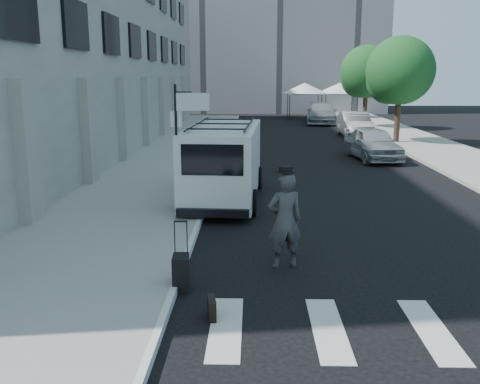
# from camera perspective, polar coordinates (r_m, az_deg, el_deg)

# --- Properties ---
(ground) EXTENTS (120.00, 120.00, 0.00)m
(ground) POSITION_cam_1_polar(r_m,az_deg,el_deg) (11.41, 4.32, -7.52)
(ground) COLOR black
(ground) RESTS_ON ground
(sidewalk_left) EXTENTS (4.50, 48.00, 0.15)m
(sidewalk_left) POSITION_cam_1_polar(r_m,az_deg,el_deg) (27.23, -6.35, 4.27)
(sidewalk_left) COLOR gray
(sidewalk_left) RESTS_ON ground
(sidewalk_right) EXTENTS (4.00, 56.00, 0.15)m
(sidewalk_right) POSITION_cam_1_polar(r_m,az_deg,el_deg) (32.40, 18.68, 4.98)
(sidewalk_right) COLOR gray
(sidewalk_right) RESTS_ON ground
(building_left) EXTENTS (10.00, 44.00, 12.00)m
(building_left) POSITION_cam_1_polar(r_m,az_deg,el_deg) (30.80, -20.12, 15.60)
(building_left) COLOR gray
(building_left) RESTS_ON ground
(sign_pole) EXTENTS (1.03, 0.07, 3.50)m
(sign_pole) POSITION_cam_1_polar(r_m,az_deg,el_deg) (14.09, -5.89, 7.32)
(sign_pole) COLOR black
(sign_pole) RESTS_ON sidewalk_left
(tree_near) EXTENTS (3.80, 3.83, 6.03)m
(tree_near) POSITION_cam_1_polar(r_m,az_deg,el_deg) (31.91, 16.46, 12.05)
(tree_near) COLOR black
(tree_near) RESTS_ON ground
(tree_far) EXTENTS (3.80, 3.83, 6.03)m
(tree_far) POSITION_cam_1_polar(r_m,az_deg,el_deg) (40.68, 13.17, 12.19)
(tree_far) COLOR black
(tree_far) RESTS_ON ground
(tent_left) EXTENTS (4.00, 4.00, 3.20)m
(tent_left) POSITION_cam_1_polar(r_m,az_deg,el_deg) (48.95, 6.91, 10.91)
(tent_left) COLOR black
(tent_left) RESTS_ON ground
(tent_right) EXTENTS (4.00, 4.00, 3.20)m
(tent_right) POSITION_cam_1_polar(r_m,az_deg,el_deg) (49.84, 10.59, 10.82)
(tent_right) COLOR black
(tent_right) RESTS_ON ground
(businessman) EXTENTS (0.82, 0.65, 1.99)m
(businessman) POSITION_cam_1_polar(r_m,az_deg,el_deg) (10.87, 4.81, -3.04)
(businessman) COLOR #3E3E41
(businessman) RESTS_ON ground
(briefcase) EXTENTS (0.18, 0.45, 0.34)m
(briefcase) POSITION_cam_1_polar(r_m,az_deg,el_deg) (8.89, -3.02, -12.28)
(briefcase) COLOR black
(briefcase) RESTS_ON ground
(suitcase) EXTENTS (0.31, 0.47, 1.27)m
(suitcase) POSITION_cam_1_polar(r_m,az_deg,el_deg) (9.94, -6.34, -8.56)
(suitcase) COLOR black
(suitcase) RESTS_ON ground
(cargo_van) EXTENTS (2.45, 6.31, 2.34)m
(cargo_van) POSITION_cam_1_polar(r_m,az_deg,el_deg) (16.84, -1.68, 3.25)
(cargo_van) COLOR white
(cargo_van) RESTS_ON ground
(parked_car_a) EXTENTS (2.31, 4.65, 1.52)m
(parked_car_a) POSITION_cam_1_polar(r_m,az_deg,el_deg) (25.76, 13.98, 5.06)
(parked_car_a) COLOR #A4A8AC
(parked_car_a) RESTS_ON ground
(parked_car_b) EXTENTS (1.74, 4.84, 1.59)m
(parked_car_b) POSITION_cam_1_polar(r_m,az_deg,el_deg) (35.11, 12.12, 7.05)
(parked_car_b) COLOR #54575C
(parked_car_b) RESTS_ON ground
(parked_car_c) EXTENTS (2.97, 6.00, 1.68)m
(parked_car_c) POSITION_cam_1_polar(r_m,az_deg,el_deg) (44.43, 8.72, 8.30)
(parked_car_c) COLOR #9DA0A4
(parked_car_c) RESTS_ON ground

